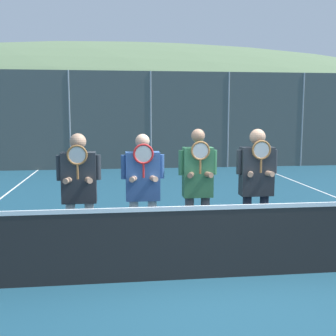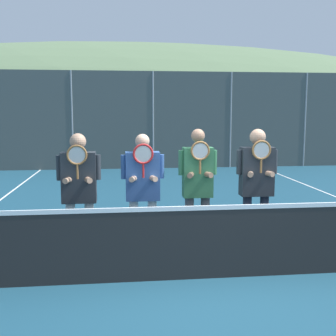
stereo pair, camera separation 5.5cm
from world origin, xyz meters
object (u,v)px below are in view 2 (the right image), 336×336
at_px(player_center_left, 143,186).
at_px(player_center_right, 198,184).
at_px(car_center, 242,137).
at_px(car_far_left, 16,141).
at_px(player_rightmost, 257,180).
at_px(car_left_of_center, 131,139).
at_px(player_leftmost, 79,187).

xyz_separation_m(player_center_left, player_center_right, (0.79, -0.02, 0.02)).
distance_m(player_center_right, car_center, 13.41).
bearing_deg(car_far_left, car_center, 0.79).
bearing_deg(player_center_left, player_center_right, -1.66).
relative_size(player_rightmost, car_left_of_center, 0.44).
relative_size(player_center_left, player_center_right, 0.96).
distance_m(player_center_left, car_far_left, 13.37).
relative_size(car_far_left, car_center, 0.95).
height_order(player_leftmost, player_rightmost, player_rightmost).
height_order(player_center_left, car_left_of_center, player_center_left).
distance_m(car_far_left, car_center, 9.86).
bearing_deg(car_left_of_center, player_center_right, -87.17).
relative_size(player_rightmost, car_far_left, 0.46).
bearing_deg(player_center_left, player_leftmost, -173.68).
height_order(player_leftmost, player_center_right, player_center_right).
bearing_deg(player_leftmost, player_rightmost, 1.90).
bearing_deg(player_leftmost, player_center_left, 6.32).
distance_m(player_center_left, car_left_of_center, 12.53).
distance_m(player_center_right, car_left_of_center, 12.57).
bearing_deg(car_left_of_center, player_rightmost, -83.19).
bearing_deg(car_center, player_leftmost, -115.33).
height_order(car_far_left, car_left_of_center, car_left_of_center).
distance_m(player_leftmost, player_rightmost, 2.55).
bearing_deg(player_leftmost, car_far_left, 106.87).
distance_m(player_center_left, player_rightmost, 1.66).
bearing_deg(player_center_right, player_rightmost, 0.63).
relative_size(player_center_left, car_left_of_center, 0.43).
height_order(player_leftmost, car_left_of_center, player_leftmost).
bearing_deg(player_rightmost, car_left_of_center, 96.81).
bearing_deg(car_far_left, player_center_left, -69.40).
distance_m(car_left_of_center, car_center, 4.99).
relative_size(player_center_left, car_center, 0.42).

